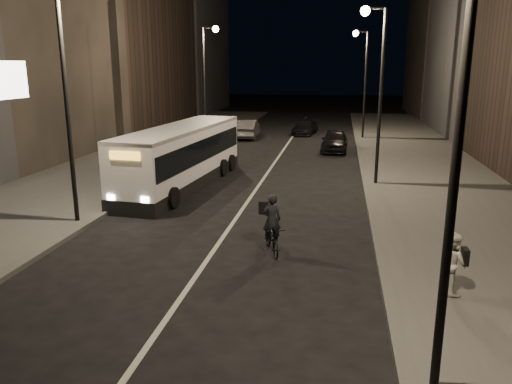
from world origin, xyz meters
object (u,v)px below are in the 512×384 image
at_px(city_bus, 182,154).
at_px(car_mid, 247,129).
at_px(car_near, 335,141).
at_px(streetlight_left_near, 71,75).
at_px(cyclist_on_bicycle, 272,234).
at_px(streetlight_right_far, 362,70).
at_px(streetlight_left_far, 207,70).
at_px(car_far, 305,127).
at_px(streetlight_right_near, 445,86).
at_px(streetlight_right_mid, 376,73).
at_px(pedestrian_woman, 453,263).

distance_m(city_bus, car_mid, 16.82).
distance_m(car_near, car_mid, 8.80).
distance_m(streetlight_left_near, cyclist_on_bicycle, 8.76).
height_order(streetlight_right_far, cyclist_on_bicycle, streetlight_right_far).
xyz_separation_m(streetlight_left_far, city_bus, (1.73, -11.56, -3.79)).
relative_size(streetlight_right_far, car_far, 1.96).
height_order(streetlight_right_near, streetlight_right_mid, same).
bearing_deg(streetlight_right_far, car_near, -106.97).
relative_size(streetlight_left_near, car_mid, 1.78).
distance_m(streetlight_right_near, cyclist_on_bicycle, 8.61).
bearing_deg(car_mid, streetlight_right_mid, 116.92).
bearing_deg(streetlight_right_far, streetlight_right_mid, -90.00).
bearing_deg(car_mid, city_bus, 86.51).
xyz_separation_m(streetlight_left_near, streetlight_left_far, (0.00, 18.00, 0.00)).
bearing_deg(cyclist_on_bicycle, car_near, 65.31).
xyz_separation_m(streetlight_left_far, cyclist_on_bicycle, (7.18, -19.71, -4.72)).
relative_size(streetlight_left_far, city_bus, 0.75).
distance_m(streetlight_right_mid, streetlight_left_near, 13.33).
bearing_deg(car_mid, streetlight_right_far, -178.39).
relative_size(city_bus, car_mid, 2.38).
relative_size(streetlight_right_mid, streetlight_left_near, 1.00).
height_order(cyclist_on_bicycle, car_far, cyclist_on_bicycle).
xyz_separation_m(streetlight_right_far, car_mid, (-8.87, -0.76, -4.61)).
bearing_deg(car_far, city_bus, -94.98).
relative_size(car_near, car_far, 1.03).
height_order(streetlight_right_near, car_far, streetlight_right_near).
relative_size(streetlight_left_far, cyclist_on_bicycle, 4.21).
height_order(streetlight_right_far, city_bus, streetlight_right_far).
xyz_separation_m(streetlight_right_mid, pedestrian_woman, (1.33, -12.02, -4.42)).
relative_size(city_bus, pedestrian_woman, 6.97).
bearing_deg(pedestrian_woman, car_far, -8.13).
bearing_deg(city_bus, streetlight_left_far, 103.78).
distance_m(cyclist_on_bicycle, car_mid, 25.52).
relative_size(streetlight_right_far, car_mid, 1.78).
bearing_deg(city_bus, streetlight_right_far, 68.29).
bearing_deg(streetlight_right_far, streetlight_left_near, -113.96).
height_order(streetlight_left_far, city_bus, streetlight_left_far).
distance_m(streetlight_right_far, city_bus, 20.06).
xyz_separation_m(streetlight_right_mid, car_far, (-4.42, 18.29, -4.76)).
bearing_deg(streetlight_right_near, streetlight_left_far, 112.30).
distance_m(streetlight_left_far, cyclist_on_bicycle, 21.50).
relative_size(streetlight_left_near, cyclist_on_bicycle, 4.21).
xyz_separation_m(streetlight_left_far, car_mid, (1.79, 5.24, -4.61)).
bearing_deg(streetlight_left_near, city_bus, 74.96).
distance_m(streetlight_left_near, pedestrian_woman, 13.40).
relative_size(streetlight_left_near, city_bus, 0.75).
bearing_deg(city_bus, streetlight_right_mid, 15.14).
height_order(streetlight_left_far, car_near, streetlight_left_far).
distance_m(pedestrian_woman, car_far, 30.85).
bearing_deg(city_bus, car_near, 63.63).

